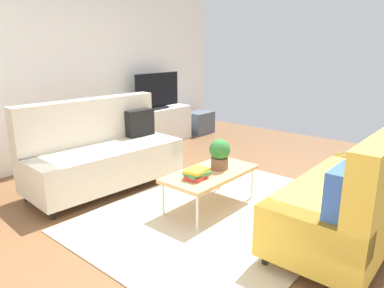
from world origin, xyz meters
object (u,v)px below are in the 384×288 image
coffee_table (210,174)px  storage_trunk (200,123)px  couch_beige (103,153)px  bottle_0 (142,107)px  table_book_0 (197,177)px  vase_0 (130,108)px  couch_green (355,196)px  potted_plant (220,153)px  tv_console (158,126)px  bottle_1 (146,107)px  bottle_2 (151,105)px  tv (157,92)px

coffee_table → storage_trunk: storage_trunk is taller
couch_beige → bottle_0: 1.86m
table_book_0 → vase_0: vase_0 is taller
coffee_table → table_book_0: table_book_0 is taller
couch_green → table_book_0: (-0.54, 1.41, -0.01)m
potted_plant → vase_0: 2.64m
couch_beige → storage_trunk: 3.19m
tv_console → potted_plant: 2.85m
bottle_1 → bottle_2: bottle_2 is taller
couch_green → coffee_table: 1.45m
tv → bottle_0: bearing=-177.1°
bottle_0 → couch_beige: bearing=-147.7°
table_book_0 → bottle_2: size_ratio=1.41×
couch_beige → potted_plant: size_ratio=5.76×
storage_trunk → table_book_0: bearing=-141.1°
table_book_0 → bottle_0: bottle_0 is taller
tv → potted_plant: bearing=-120.2°
couch_green → storage_trunk: bearing=57.4°
couch_beige → potted_plant: 1.53m
couch_green → vase_0: (0.70, 3.91, 0.27)m
tv → bottle_1: tv is taller
tv_console → bottle_2: bearing=-168.1°
storage_trunk → coffee_table: bearing=-138.7°
tv → couch_beige: bearing=-152.8°
storage_trunk → table_book_0: size_ratio=2.17×
couch_green → tv_console: size_ratio=1.36×
tv → table_book_0: bearing=-126.7°
couch_green → vase_0: 3.98m
couch_beige → bottle_0: bearing=-143.9°
vase_0 → bottle_0: bottle_0 is taller
couch_green → storage_trunk: size_ratio=3.66×
coffee_table → potted_plant: potted_plant is taller
potted_plant → bottle_2: bearing=63.0°
tv_console → table_book_0: 3.06m
table_book_0 → bottle_2: (1.63, 2.41, 0.29)m
tv_console → storage_trunk: tv_console is taller
tv_console → bottle_1: bottle_1 is taller
coffee_table → bottle_0: bearing=64.1°
table_book_0 → bottle_2: bottle_2 is taller
table_book_0 → bottle_1: size_ratio=1.65×
potted_plant → bottle_2: (1.23, 2.41, 0.13)m
tv_console → bottle_2: (-0.19, -0.04, 0.41)m
bottle_0 → potted_plant: bearing=-113.0°
couch_green → potted_plant: couch_green is taller
vase_0 → bottle_0: 0.21m
bottle_0 → tv: bearing=2.9°
storage_trunk → bottle_1: bottle_1 is taller
coffee_table → tv: tv is taller
coffee_table → tv_console: bearing=57.4°
bottle_0 → bottle_1: bearing=0.0°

